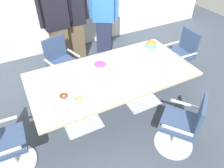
{
  "coord_description": "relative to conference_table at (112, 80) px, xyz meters",
  "views": [
    {
      "loc": [
        -1.15,
        -2.23,
        2.6
      ],
      "look_at": [
        0.0,
        0.0,
        0.55
      ],
      "focal_mm": 34.1,
      "sensor_mm": 36.0,
      "label": 1
    }
  ],
  "objects": [
    {
      "name": "office_chair_1",
      "position": [
        -1.64,
        -0.3,
        -0.22
      ],
      "size": [
        0.56,
        0.56,
        0.91
      ],
      "rotation": [
        0.0,
        0.0,
        -1.62
      ],
      "color": "silver",
      "rests_on": "ground"
    },
    {
      "name": "napkin_pile",
      "position": [
        -0.52,
        0.28,
        0.15
      ],
      "size": [
        0.2,
        0.2,
        0.05
      ],
      "primitive_type": "cube",
      "color": "white",
      "rests_on": "conference_table"
    },
    {
      "name": "conference_table",
      "position": [
        0.0,
        0.0,
        0.0
      ],
      "size": [
        2.4,
        1.2,
        0.75
      ],
      "color": "#CCB793",
      "rests_on": "ground"
    },
    {
      "name": "snack_bowl_pretzels",
      "position": [
        0.97,
        0.4,
        0.17
      ],
      "size": [
        0.2,
        0.2,
        0.09
      ],
      "color": "#4C9EC6",
      "rests_on": "conference_table"
    },
    {
      "name": "plate_stack",
      "position": [
        0.53,
        -0.26,
        0.14
      ],
      "size": [
        0.24,
        0.24,
        0.03
      ],
      "color": "white",
      "rests_on": "conference_table"
    },
    {
      "name": "ground_plane",
      "position": [
        0.0,
        0.0,
        -0.63
      ],
      "size": [
        10.0,
        10.0,
        0.01
      ],
      "primitive_type": "cube",
      "color": "#3D4754"
    },
    {
      "name": "person_standing_2",
      "position": [
        0.67,
        1.67,
        0.25
      ],
      "size": [
        0.56,
        0.42,
        1.68
      ],
      "rotation": [
        0.0,
        0.0,
        -3.69
      ],
      "color": "#232842",
      "rests_on": "ground"
    },
    {
      "name": "office_chair_3",
      "position": [
        1.64,
        0.3,
        -0.22
      ],
      "size": [
        0.55,
        0.55,
        0.91
      ],
      "rotation": [
        0.0,
        0.0,
        -4.72
      ],
      "color": "silver",
      "rests_on": "ground"
    },
    {
      "name": "donut_platter",
      "position": [
        -0.78,
        -0.32,
        0.14
      ],
      "size": [
        0.38,
        0.38,
        0.04
      ],
      "color": "white",
      "rests_on": "conference_table"
    },
    {
      "name": "office_chair_2",
      "position": [
        0.5,
        -1.05,
        -0.22
      ],
      "size": [
        0.76,
        0.76,
        0.91
      ],
      "rotation": [
        0.0,
        0.0,
        0.66
      ],
      "color": "silver",
      "rests_on": "ground"
    },
    {
      "name": "snack_bowl_candy_mix",
      "position": [
        -0.1,
        0.19,
        0.18
      ],
      "size": [
        0.2,
        0.2,
        0.11
      ],
      "color": "beige",
      "rests_on": "conference_table"
    },
    {
      "name": "person_standing_1",
      "position": [
        0.04,
        1.73,
        0.29
      ],
      "size": [
        0.61,
        0.25,
        1.76
      ],
      "rotation": [
        0.0,
        0.0,
        -3.22
      ],
      "color": "brown",
      "rests_on": "ground"
    },
    {
      "name": "office_chair_0",
      "position": [
        -0.48,
        1.06,
        -0.22
      ],
      "size": [
        0.68,
        0.68,
        0.91
      ],
      "rotation": [
        0.0,
        0.0,
        -2.84
      ],
      "color": "silver",
      "rests_on": "ground"
    },
    {
      "name": "person_standing_0",
      "position": [
        -0.34,
        1.58,
        0.35
      ],
      "size": [
        0.61,
        0.25,
        1.85
      ],
      "rotation": [
        0.0,
        0.0,
        -3.07
      ],
      "color": "brown",
      "rests_on": "ground"
    }
  ]
}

